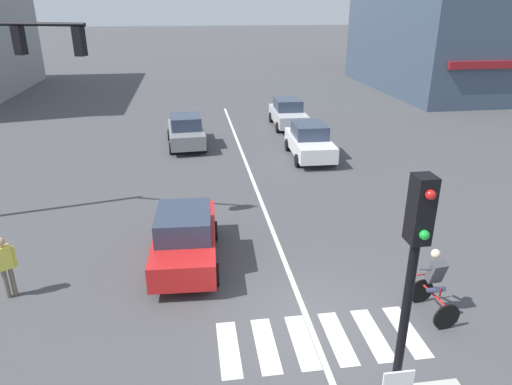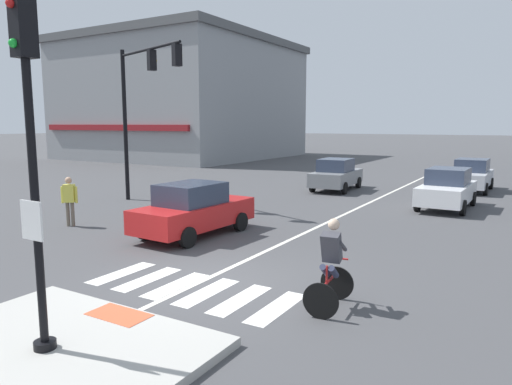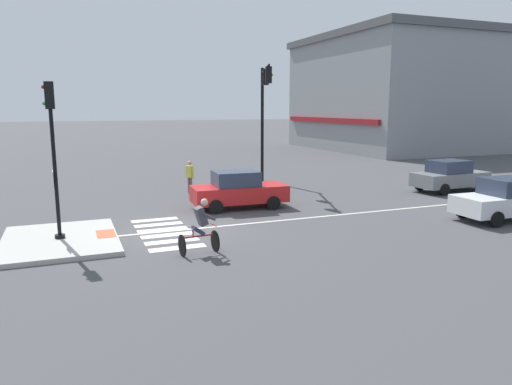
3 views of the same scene
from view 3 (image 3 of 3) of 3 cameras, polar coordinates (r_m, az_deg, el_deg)
name	(u,v)px [view 3 (image 3 of 3)]	position (r m, az deg, el deg)	size (l,w,h in m)	color
ground_plane	(179,231)	(17.22, -9.29, -4.59)	(300.00, 300.00, 0.00)	#474749
traffic_island	(60,240)	(16.84, -22.46, -5.32)	(4.56, 3.56, 0.15)	#B2AFA8
tactile_pad_front	(106,234)	(16.84, -17.60, -4.73)	(1.10, 0.60, 0.01)	#DB5B38
signal_pole	(53,146)	(16.33, -23.22, 5.15)	(0.44, 0.38, 4.99)	black
crosswalk_stripe_a	(155,220)	(19.07, -12.08, -3.23)	(0.44, 1.80, 0.01)	silver
crosswalk_stripe_b	(158,224)	(18.29, -11.64, -3.78)	(0.44, 1.80, 0.01)	silver
crosswalk_stripe_c	(163,230)	(17.51, -11.16, -4.39)	(0.44, 1.80, 0.01)	silver
crosswalk_stripe_d	(167,235)	(16.73, -10.63, -5.05)	(0.44, 1.80, 0.01)	silver
crosswalk_stripe_e	(172,241)	(15.96, -10.06, -5.78)	(0.44, 1.80, 0.01)	silver
crosswalk_stripe_f	(177,248)	(15.20, -9.42, -6.57)	(0.44, 1.80, 0.01)	silver
lane_centre_line	(404,209)	(21.69, 17.39, -1.86)	(0.14, 28.00, 0.01)	silver
traffic_light_mast	(264,103)	(26.82, 0.98, 10.68)	(4.61, 1.72, 6.62)	black
building_corner_right	(409,93)	(54.42, 17.92, 11.28)	(19.30, 19.99, 11.69)	gray
car_white_eastbound_far	(506,199)	(20.97, 27.83, -0.73)	(1.93, 4.15, 1.64)	white
car_red_westbound_near	(238,190)	(20.69, -2.13, 0.32)	(2.00, 4.18, 1.64)	red
car_grey_westbound_distant	(450,176)	(26.92, 22.27, 1.86)	(2.03, 4.19, 1.64)	slate
cyclist	(201,226)	(14.30, -6.68, -3.97)	(0.76, 1.15, 1.68)	black
pedestrian_at_curb_left	(190,174)	(24.54, -7.96, 2.19)	(0.48, 0.38, 1.67)	#6B6051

